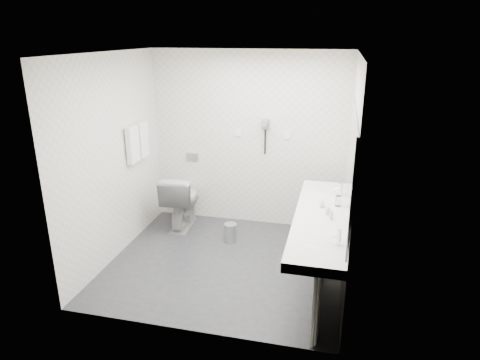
# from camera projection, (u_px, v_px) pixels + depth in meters

# --- Properties ---
(floor) EXTENTS (2.80, 2.80, 0.00)m
(floor) POSITION_uv_depth(u_px,v_px,m) (225.00, 263.00, 5.27)
(floor) COLOR #2E2E33
(floor) RESTS_ON ground
(ceiling) EXTENTS (2.80, 2.80, 0.00)m
(ceiling) POSITION_uv_depth(u_px,v_px,m) (223.00, 53.00, 4.45)
(ceiling) COLOR white
(ceiling) RESTS_ON wall_back
(wall_back) EXTENTS (2.80, 0.00, 2.80)m
(wall_back) POSITION_uv_depth(u_px,v_px,m) (248.00, 140.00, 6.05)
(wall_back) COLOR white
(wall_back) RESTS_ON floor
(wall_front) EXTENTS (2.80, 0.00, 2.80)m
(wall_front) POSITION_uv_depth(u_px,v_px,m) (184.00, 210.00, 3.66)
(wall_front) COLOR white
(wall_front) RESTS_ON floor
(wall_left) EXTENTS (0.00, 2.60, 2.60)m
(wall_left) POSITION_uv_depth(u_px,v_px,m) (113.00, 159.00, 5.16)
(wall_left) COLOR white
(wall_left) RESTS_ON floor
(wall_right) EXTENTS (0.00, 2.60, 2.60)m
(wall_right) POSITION_uv_depth(u_px,v_px,m) (350.00, 176.00, 4.55)
(wall_right) COLOR white
(wall_right) RESTS_ON floor
(vanity_counter) EXTENTS (0.55, 2.20, 0.10)m
(vanity_counter) POSITION_uv_depth(u_px,v_px,m) (320.00, 219.00, 4.57)
(vanity_counter) COLOR white
(vanity_counter) RESTS_ON floor
(vanity_panel) EXTENTS (0.03, 2.15, 0.75)m
(vanity_panel) POSITION_uv_depth(u_px,v_px,m) (320.00, 254.00, 4.71)
(vanity_panel) COLOR #97968F
(vanity_panel) RESTS_ON floor
(vanity_post_near) EXTENTS (0.06, 0.06, 0.75)m
(vanity_post_near) POSITION_uv_depth(u_px,v_px,m) (317.00, 311.00, 3.75)
(vanity_post_near) COLOR silver
(vanity_post_near) RESTS_ON floor
(vanity_post_far) EXTENTS (0.06, 0.06, 0.75)m
(vanity_post_far) POSITION_uv_depth(u_px,v_px,m) (327.00, 217.00, 5.66)
(vanity_post_far) COLOR silver
(vanity_post_far) RESTS_ON floor
(mirror) EXTENTS (0.02, 2.20, 1.05)m
(mirror) POSITION_uv_depth(u_px,v_px,m) (350.00, 163.00, 4.31)
(mirror) COLOR #B2BCC6
(mirror) RESTS_ON wall_right
(basin_near) EXTENTS (0.40, 0.31, 0.05)m
(basin_near) POSITION_uv_depth(u_px,v_px,m) (317.00, 244.00, 3.97)
(basin_near) COLOR white
(basin_near) RESTS_ON vanity_counter
(basin_far) EXTENTS (0.40, 0.31, 0.05)m
(basin_far) POSITION_uv_depth(u_px,v_px,m) (324.00, 195.00, 5.16)
(basin_far) COLOR white
(basin_far) RESTS_ON vanity_counter
(faucet_near) EXTENTS (0.04, 0.04, 0.15)m
(faucet_near) POSITION_uv_depth(u_px,v_px,m) (339.00, 237.00, 3.89)
(faucet_near) COLOR silver
(faucet_near) RESTS_ON vanity_counter
(faucet_far) EXTENTS (0.04, 0.04, 0.15)m
(faucet_far) POSITION_uv_depth(u_px,v_px,m) (341.00, 189.00, 5.09)
(faucet_far) COLOR silver
(faucet_far) RESTS_ON vanity_counter
(soap_bottle_a) EXTENTS (0.06, 0.06, 0.10)m
(soap_bottle_a) POSITION_uv_depth(u_px,v_px,m) (328.00, 210.00, 4.55)
(soap_bottle_a) COLOR beige
(soap_bottle_a) RESTS_ON vanity_counter
(soap_bottle_b) EXTENTS (0.08, 0.08, 0.08)m
(soap_bottle_b) POSITION_uv_depth(u_px,v_px,m) (322.00, 204.00, 4.75)
(soap_bottle_b) COLOR beige
(soap_bottle_b) RESTS_ON vanity_counter
(soap_bottle_c) EXTENTS (0.04, 0.04, 0.11)m
(soap_bottle_c) POSITION_uv_depth(u_px,v_px,m) (332.00, 214.00, 4.43)
(soap_bottle_c) COLOR beige
(soap_bottle_c) RESTS_ON vanity_counter
(glass_left) EXTENTS (0.07, 0.07, 0.12)m
(glass_left) POSITION_uv_depth(u_px,v_px,m) (338.00, 201.00, 4.78)
(glass_left) COLOR silver
(glass_left) RESTS_ON vanity_counter
(toilet) EXTENTS (0.50, 0.82, 0.80)m
(toilet) POSITION_uv_depth(u_px,v_px,m) (182.00, 200.00, 6.16)
(toilet) COLOR white
(toilet) RESTS_ON floor
(flush_plate) EXTENTS (0.18, 0.02, 0.12)m
(flush_plate) POSITION_uv_depth(u_px,v_px,m) (192.00, 157.00, 6.32)
(flush_plate) COLOR #B2B5BA
(flush_plate) RESTS_ON wall_back
(pedal_bin) EXTENTS (0.19, 0.19, 0.24)m
(pedal_bin) POSITION_uv_depth(u_px,v_px,m) (231.00, 233.00, 5.78)
(pedal_bin) COLOR #B2B5BA
(pedal_bin) RESTS_ON floor
(bin_lid) EXTENTS (0.17, 0.17, 0.01)m
(bin_lid) POSITION_uv_depth(u_px,v_px,m) (230.00, 224.00, 5.73)
(bin_lid) COLOR #B2B5BA
(bin_lid) RESTS_ON pedal_bin
(towel_rail) EXTENTS (0.02, 0.62, 0.02)m
(towel_rail) POSITION_uv_depth(u_px,v_px,m) (136.00, 126.00, 5.56)
(towel_rail) COLOR silver
(towel_rail) RESTS_ON wall_left
(towel_near) EXTENTS (0.07, 0.24, 0.48)m
(towel_near) POSITION_uv_depth(u_px,v_px,m) (133.00, 144.00, 5.50)
(towel_near) COLOR white
(towel_near) RESTS_ON towel_rail
(towel_far) EXTENTS (0.07, 0.24, 0.48)m
(towel_far) POSITION_uv_depth(u_px,v_px,m) (142.00, 139.00, 5.76)
(towel_far) COLOR white
(towel_far) RESTS_ON towel_rail
(dryer_cradle) EXTENTS (0.10, 0.04, 0.14)m
(dryer_cradle) POSITION_uv_depth(u_px,v_px,m) (266.00, 124.00, 5.89)
(dryer_cradle) COLOR gray
(dryer_cradle) RESTS_ON wall_back
(dryer_barrel) EXTENTS (0.08, 0.14, 0.08)m
(dryer_barrel) POSITION_uv_depth(u_px,v_px,m) (265.00, 123.00, 5.81)
(dryer_barrel) COLOR gray
(dryer_barrel) RESTS_ON dryer_cradle
(dryer_cord) EXTENTS (0.02, 0.02, 0.35)m
(dryer_cord) POSITION_uv_depth(u_px,v_px,m) (265.00, 142.00, 5.96)
(dryer_cord) COLOR black
(dryer_cord) RESTS_ON dryer_cradle
(switch_plate_a) EXTENTS (0.09, 0.02, 0.09)m
(switch_plate_a) POSITION_uv_depth(u_px,v_px,m) (238.00, 133.00, 6.04)
(switch_plate_a) COLOR white
(switch_plate_a) RESTS_ON wall_back
(switch_plate_b) EXTENTS (0.09, 0.02, 0.09)m
(switch_plate_b) POSITION_uv_depth(u_px,v_px,m) (287.00, 136.00, 5.89)
(switch_plate_b) COLOR white
(switch_plate_b) RESTS_ON wall_back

